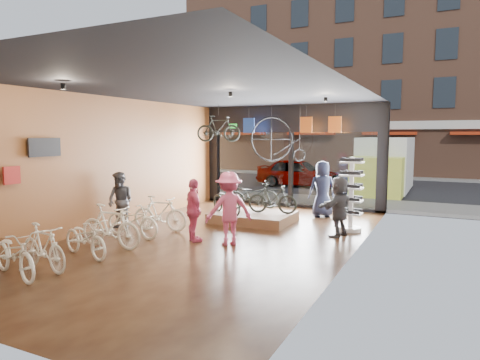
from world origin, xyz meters
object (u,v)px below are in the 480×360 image
Objects in this scene: floor_bike_1 at (44,247)px; hung_bike at (218,129)px; floor_bike_0 at (14,253)px; customer_4 at (322,189)px; customer_3 at (229,209)px; display_bike_right at (253,195)px; box_truck at (383,166)px; display_platform at (253,217)px; customer_2 at (194,210)px; floor_bike_2 at (85,238)px; display_bike_mid at (272,199)px; street_car at (298,173)px; floor_bike_5 at (160,213)px; customer_1 at (120,201)px; floor_bike_3 at (110,226)px; customer_5 at (339,206)px; sunglasses_rack at (351,194)px; floor_bike_4 at (132,220)px; display_bike_left at (227,200)px; penny_farthing at (280,141)px.

hung_bike is at bearing 13.14° from floor_bike_1.
floor_bike_0 is 9.25m from customer_4.
display_bike_right is at bearing -118.99° from customer_3.
box_truck is 2.72× the size of display_platform.
floor_bike_1 is 0.98× the size of customer_2.
hung_bike is (-0.34, 6.76, 2.49)m from floor_bike_2.
floor_bike_1 is 4.17m from customer_3.
floor_bike_0 is 0.95× the size of customer_4.
display_bike_mid is (-2.12, -8.35, -0.53)m from box_truck.
display_bike_right is 3.02m from hung_bike.
floor_bike_1 is 6.73m from display_bike_mid.
display_bike_mid reaches higher than floor_bike_0.
display_bike_mid is at bearing 8.62° from display_platform.
box_truck is at bearing -22.88° from display_bike_mid.
street_car is 11.70m from floor_bike_5.
floor_bike_2 is 2.71m from customer_1.
customer_3 is at bearing -58.95° from floor_bike_3.
display_bike_mid is at bearing -10.15° from floor_bike_1.
customer_1 is at bearing 39.81° from floor_bike_2.
floor_bike_5 is at bearing 118.10° from display_bike_right.
customer_5 is (2.21, -0.81, 0.05)m from display_bike_mid.
sunglasses_rack reaches higher than customer_2.
floor_bike_5 is 0.89× the size of customer_4.
floor_bike_1 is at bearing -25.58° from customer_5.
floor_bike_0 is 3.52m from floor_bike_4.
floor_bike_2 is at bearing 165.31° from hung_bike.
sunglasses_rack is at bearing -133.03° from display_bike_right.
display_bike_mid is (2.41, 6.27, 0.29)m from floor_bike_1.
display_bike_mid reaches higher than floor_bike_5.
floor_bike_2 is 7.73m from customer_4.
sunglasses_rack reaches higher than display_bike_left.
floor_bike_0 is at bearing -159.40° from display_bike_left.
display_bike_mid reaches higher than display_platform.
customer_3 reaches higher than floor_bike_4.
customer_3 reaches higher than display_bike_mid.
customer_4 is at bearing -12.04° from floor_bike_2.
display_bike_right is at bearing -136.72° from hung_bike.
customer_4 reaches higher than customer_5.
floor_bike_1 is 0.95× the size of floor_bike_2.
customer_5 is at bearing -79.40° from floor_bike_5.
customer_1 is at bearing 108.55° from display_bike_right.
customer_4 is at bearing -141.14° from customer_5.
floor_bike_5 is at bearing -57.28° from customer_5.
display_bike_left is 1.00× the size of customer_2.
floor_bike_1 is 0.79× the size of penny_farthing.
floor_bike_2 is 6.37m from customer_5.
floor_bike_2 reaches higher than display_platform.
street_car is 2.76× the size of floor_bike_1.
floor_bike_0 is at bearing -72.94° from customer_1.
display_bike_left is (1.14, 4.55, 0.29)m from floor_bike_2.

